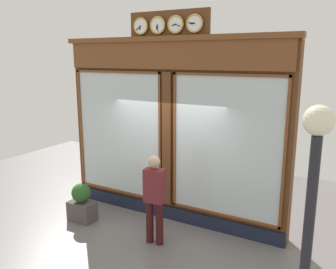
# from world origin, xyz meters

# --- Properties ---
(shop_facade) EXTENTS (5.03, 0.42, 4.27)m
(shop_facade) POSITION_xyz_m (-0.00, -0.13, 1.92)
(shop_facade) COLOR #5B3319
(shop_facade) RESTS_ON ground_plane
(pedestrian) EXTENTS (0.38, 0.26, 1.69)m
(pedestrian) POSITION_xyz_m (-0.30, 1.03, 0.93)
(pedestrian) COLOR #3A1316
(pedestrian) RESTS_ON ground_plane
(street_lamp) EXTENTS (0.28, 0.28, 2.99)m
(street_lamp) POSITION_xyz_m (-3.12, 2.79, 2.02)
(street_lamp) COLOR black
(street_lamp) RESTS_ON ground_plane
(planter_box) EXTENTS (0.56, 0.36, 0.42)m
(planter_box) POSITION_xyz_m (1.53, 0.99, 0.21)
(planter_box) COLOR #4C4742
(planter_box) RESTS_ON ground_plane
(planter_shrub) EXTENTS (0.40, 0.40, 0.40)m
(planter_shrub) POSITION_xyz_m (1.53, 0.99, 0.62)
(planter_shrub) COLOR #285623
(planter_shrub) RESTS_ON planter_box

